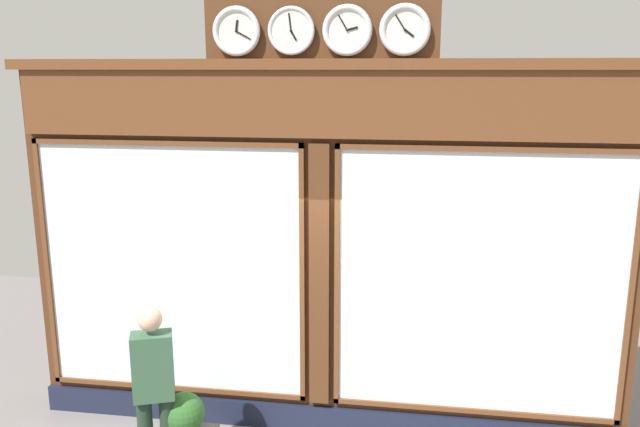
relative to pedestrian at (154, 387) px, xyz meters
The scene contains 3 objects.
shop_facade 2.05m from the pedestrian, 139.66° to the right, with size 6.22×0.42×4.39m.
pedestrian is the anchor object (origin of this frame).
planter_shrub 0.41m from the pedestrian, 147.18° to the right, with size 0.39×0.39×0.39m, color #285623.
Camera 1 is at (-0.91, 6.02, 3.74)m, focal length 35.90 mm.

